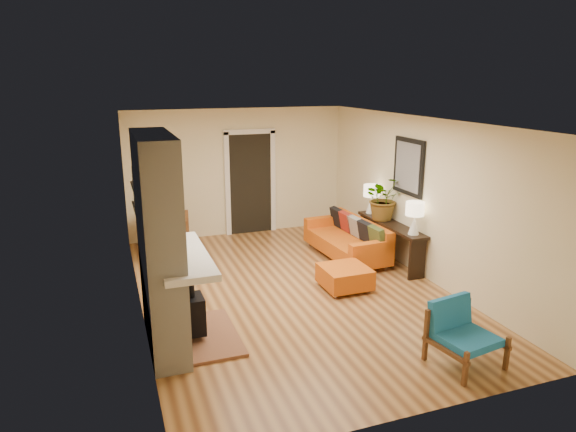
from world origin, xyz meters
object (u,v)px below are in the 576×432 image
Objects in this scene: sofa at (350,239)px; dining_table at (168,223)px; blue_chair at (460,330)px; lamp_near at (415,214)px; houseplant at (384,198)px; console_table at (391,231)px; ottoman at (345,276)px; lamp_far at (371,195)px.

dining_table is (-3.11, 1.24, 0.28)m from sofa.
blue_chair is 1.49× the size of lamp_near.
blue_chair is 3.63m from houseplant.
blue_chair is at bearing -111.13° from lamp_near.
houseplant reaches higher than lamp_near.
console_table is at bearing 90.00° from lamp_near.
houseplant is at bearing 92.12° from console_table.
lamp_near is 0.68× the size of houseplant.
blue_chair is at bearing -61.26° from dining_table.
sofa is 3.70m from blue_chair.
blue_chair is 5.60m from dining_table.
ottoman is at bearing 97.79° from blue_chair.
lamp_near is (0.54, -1.21, 0.73)m from sofa.
dining_table is at bearing 157.77° from houseplant.
blue_chair is 0.43× the size of console_table.
dining_table is 2.20× the size of houseplant.
houseplant is at bearing -25.25° from sofa.
console_table is (0.95, 3.16, 0.18)m from blue_chair.
houseplant reaches higher than blue_chair.
dining_table reaches higher than blue_chair.
lamp_near and lamp_far have the same top height.
ottoman is 1.54m from lamp_near.
lamp_far is at bearing 90.00° from console_table.
ottoman is 1.89m from houseplant.
lamp_far is (0.54, 0.23, 0.73)m from sofa.
houseplant reaches higher than dining_table.
lamp_near reaches higher than console_table.
console_table is 2.32× the size of houseplant.
lamp_near is at bearing -89.40° from houseplant.
console_table is at bearing 73.21° from blue_chair.
blue_chair is at bearing -105.38° from houseplant.
blue_chair is 0.46× the size of dining_table.
sofa is 0.79m from console_table.
dining_table is 4.05m from console_table.
sofa is at bearing 154.75° from houseplant.
lamp_near reaches higher than blue_chair.
houseplant is (0.53, -0.25, 0.79)m from sofa.
lamp_near is at bearing 5.00° from ottoman.
console_table is 0.84m from lamp_near.
dining_table is at bearing 158.30° from sofa.
houseplant is (-0.01, 0.27, 0.55)m from console_table.
houseplant is (0.94, 3.42, 0.73)m from blue_chair.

